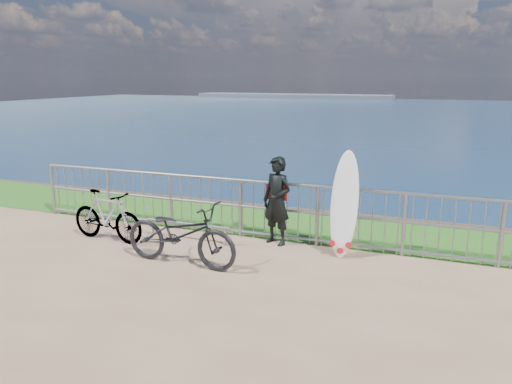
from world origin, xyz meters
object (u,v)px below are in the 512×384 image
at_px(bicycle_near, 181,234).
at_px(bicycle_far, 107,216).
at_px(surfboard, 344,208).
at_px(surfer, 277,201).

bearing_deg(bicycle_near, bicycle_far, 75.69).
relative_size(surfboard, bicycle_far, 1.13).
relative_size(bicycle_near, bicycle_far, 1.25).
relative_size(surfer, bicycle_far, 1.01).
relative_size(surfboard, bicycle_near, 0.90).
bearing_deg(surfboard, surfer, 172.76).
xyz_separation_m(surfer, bicycle_near, (-1.11, -1.55, -0.28)).
distance_m(surfboard, bicycle_far, 4.33).
bearing_deg(bicycle_near, surfer, -32.92).
height_order(bicycle_near, bicycle_far, bicycle_near).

